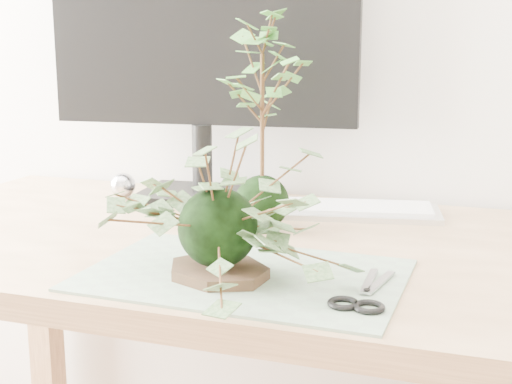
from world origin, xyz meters
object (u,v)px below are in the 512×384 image
Objects in this scene: keyboard at (317,209)px; monitor at (202,41)px; desk at (313,295)px; ivy_kokedama at (217,190)px; maple_kokedama at (262,68)px.

keyboard is 0.40m from monitor.
ivy_kokedama is at bearing -111.65° from desk.
desk is at bearing -46.06° from monitor.
maple_kokedama is at bearing 95.66° from ivy_kokedama.
ivy_kokedama reaches higher than desk.
keyboard is (0.06, 0.14, -0.27)m from maple_kokedama.
monitor is (-0.30, 0.26, 0.41)m from desk.
monitor reaches higher than keyboard.
keyboard is at bearing 85.00° from ivy_kokedama.
desk is at bearing -88.09° from keyboard.
maple_kokedama is 0.83× the size of keyboard.
desk is 0.23m from keyboard.
monitor is at bearing 134.42° from maple_kokedama.
ivy_kokedama is 0.31m from maple_kokedama.
ivy_kokedama is 0.79× the size of maple_kokedama.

